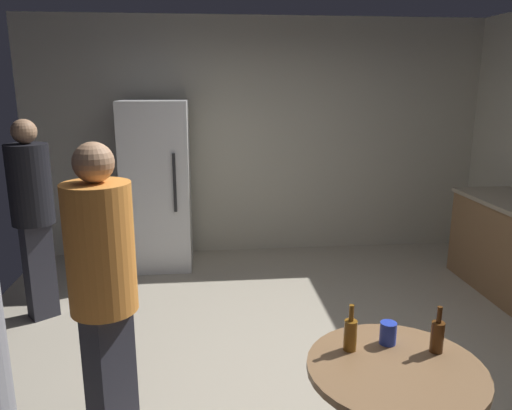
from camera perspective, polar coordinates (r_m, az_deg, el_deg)
The scene contains 9 objects.
ground_plane at distance 3.72m, azimuth 4.91°, elevation -18.95°, with size 5.20×5.20×0.10m, color #B2A893.
wall_back at distance 5.76m, azimuth 0.39°, elevation 7.78°, with size 5.32×0.06×2.70m, color beige.
refrigerator at distance 5.40m, azimuth -11.40°, elevation 2.25°, with size 0.70×0.68×1.80m.
foreground_table at distance 2.45m, azimuth 15.80°, elevation -19.65°, with size 0.80×0.80×0.73m.
beer_bottle_amber at distance 2.43m, azimuth 10.91°, elevation -14.47°, with size 0.06×0.06×0.23m.
beer_bottle_brown at distance 2.53m, azimuth 20.33°, elevation -14.03°, with size 0.06×0.06×0.23m.
plastic_cup_blue at distance 2.54m, azimuth 15.10°, elevation -14.18°, with size 0.08×0.08×0.11m, color blue.
person_in_orange_shirt at distance 2.63m, azimuth -17.37°, elevation -8.39°, with size 0.48×0.48×1.70m.
person_in_black_shirt at distance 4.44m, azimuth -24.57°, elevation -0.01°, with size 0.48×0.48×1.70m.
Camera 1 is at (-0.61, -3.07, 1.97)m, focal length 34.42 mm.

